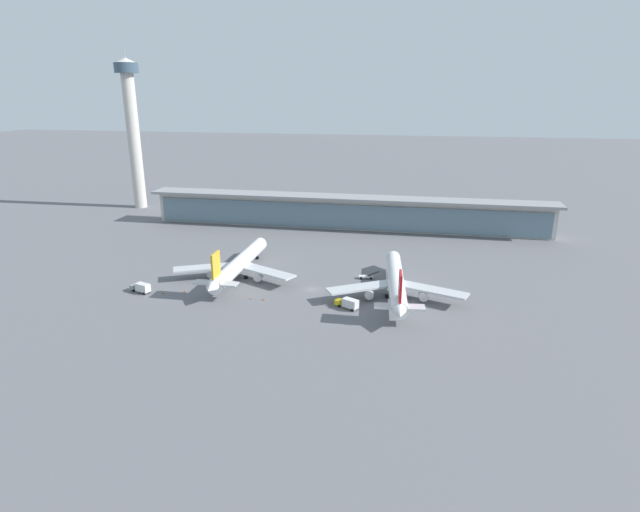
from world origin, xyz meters
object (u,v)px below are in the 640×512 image
safety_cone_alpha (185,291)px  safety_cone_bravo (263,299)px  airliner_centre_stand (396,282)px  safety_cone_delta (162,292)px  safety_cone_charlie (251,298)px  service_truck_under_wing_yellow (348,303)px  service_truck_mid_apron_white (367,276)px  service_truck_near_nose_grey (141,287)px  airliner_left_stand (239,264)px  control_tower (132,124)px

safety_cone_alpha → safety_cone_bravo: bearing=-3.8°
airliner_centre_stand → safety_cone_delta: (-71.86, -11.38, -4.34)m
safety_cone_bravo → safety_cone_charlie: same height
service_truck_under_wing_yellow → service_truck_mid_apron_white: (2.71, 25.95, -0.88)m
service_truck_under_wing_yellow → safety_cone_bravo: service_truck_under_wing_yellow is taller
service_truck_mid_apron_white → safety_cone_bravo: bearing=-139.8°
airliner_centre_stand → service_truck_near_nose_grey: size_ratio=7.27×
service_truck_under_wing_yellow → safety_cone_bravo: 26.33m
service_truck_near_nose_grey → safety_cone_alpha: (13.21, 3.04, -1.37)m
service_truck_under_wing_yellow → service_truck_near_nose_grey: bearing=179.9°
airliner_left_stand → airliner_centre_stand: 53.69m
service_truck_near_nose_grey → control_tower: (-64.15, 114.75, 42.45)m
control_tower → airliner_left_stand: bearing=-46.8°
service_truck_under_wing_yellow → safety_cone_charlie: service_truck_under_wing_yellow is taller
service_truck_near_nose_grey → safety_cone_bravo: (39.36, 1.30, -1.37)m
airliner_centre_stand → safety_cone_charlie: (-43.31, -10.55, -4.34)m
airliner_centre_stand → service_truck_under_wing_yellow: (-13.10, -12.00, -2.97)m
service_truck_under_wing_yellow → safety_cone_delta: (-58.76, 0.62, -1.37)m
service_truck_near_nose_grey → airliner_centre_stand: bearing=8.6°
safety_cone_alpha → service_truck_mid_apron_white: bearing=22.4°
airliner_left_stand → control_tower: (-89.71, 95.37, 39.49)m
safety_cone_bravo → safety_cone_alpha: bearing=176.2°
control_tower → safety_cone_bravo: size_ratio=116.13×
airliner_left_stand → service_truck_mid_apron_white: bearing=8.6°
service_truck_near_nose_grey → safety_cone_charlie: bearing=2.1°
airliner_left_stand → service_truck_under_wing_yellow: (40.06, -19.52, -2.97)m
service_truck_mid_apron_white → safety_cone_alpha: (-55.11, -22.77, -0.49)m
airliner_centre_stand → service_truck_mid_apron_white: (-10.39, 13.95, -3.85)m
service_truck_near_nose_grey → safety_cone_alpha: 13.62m
airliner_centre_stand → safety_cone_delta: size_ratio=79.39×
service_truck_near_nose_grey → service_truck_under_wing_yellow: bearing=-0.1°
service_truck_mid_apron_white → airliner_centre_stand: bearing=-53.3°
safety_cone_alpha → control_tower: bearing=124.7°
service_truck_near_nose_grey → safety_cone_charlie: size_ratio=10.93×
safety_cone_bravo → service_truck_mid_apron_white: bearing=40.2°
service_truck_mid_apron_white → control_tower: (-132.48, 88.94, 43.34)m
airliner_centre_stand → airliner_left_stand: bearing=171.9°
service_truck_under_wing_yellow → service_truck_mid_apron_white: 26.11m
control_tower → safety_cone_charlie: bearing=-48.7°
service_truck_mid_apron_white → safety_cone_bravo: (-28.96, -24.50, -0.49)m
service_truck_mid_apron_white → airliner_left_stand: bearing=-171.4°
airliner_centre_stand → service_truck_near_nose_grey: (-78.72, -11.85, -2.97)m
service_truck_under_wing_yellow → control_tower: 178.44m
service_truck_under_wing_yellow → safety_cone_delta: bearing=179.4°
airliner_centre_stand → service_truck_under_wing_yellow: 18.02m
airliner_left_stand → safety_cone_charlie: airliner_left_stand is taller
safety_cone_delta → service_truck_mid_apron_white: bearing=22.4°
airliner_centre_stand → service_truck_under_wing_yellow: size_ratio=7.39×
airliner_left_stand → safety_cone_alpha: 20.93m
safety_cone_alpha → safety_cone_delta: 6.85m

